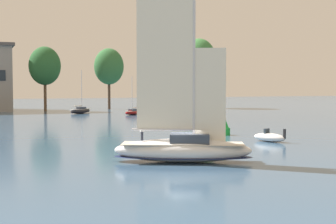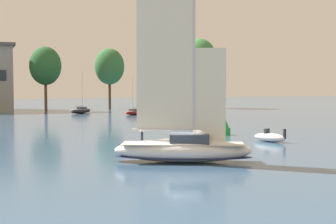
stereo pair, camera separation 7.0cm
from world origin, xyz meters
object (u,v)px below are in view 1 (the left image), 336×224
at_px(tree_shore_left, 109,67).
at_px(tree_shore_center, 199,59).
at_px(tree_shore_right, 45,66).
at_px(sailboat_moored_mid_channel, 80,111).
at_px(sailboat_moored_near_marina, 133,112).
at_px(motor_tender, 270,137).
at_px(channel_buoy, 225,128).
at_px(sailboat_main, 183,147).

bearing_deg(tree_shore_left, tree_shore_center, -7.16).
relative_size(tree_shore_right, sailboat_moored_mid_channel, 1.64).
relative_size(tree_shore_left, sailboat_moored_mid_channel, 1.68).
distance_m(tree_shore_left, sailboat_moored_mid_channel, 22.35).
relative_size(tree_shore_center, sailboat_moored_near_marina, 2.37).
distance_m(motor_tender, channel_buoy, 7.77).
bearing_deg(channel_buoy, sailboat_main, -128.46).
bearing_deg(tree_shore_right, sailboat_moored_near_marina, -54.63).
xyz_separation_m(sailboat_main, motor_tender, (14.09, 8.74, -0.68)).
distance_m(tree_shore_left, tree_shore_right, 17.31).
distance_m(tree_shore_right, sailboat_moored_mid_channel, 16.88).
height_order(tree_shore_right, sailboat_moored_mid_channel, tree_shore_right).
distance_m(sailboat_moored_near_marina, channel_buoy, 43.22).
xyz_separation_m(tree_shore_right, sailboat_moored_mid_channel, (5.81, -12.22, -10.09)).
xyz_separation_m(tree_shore_left, motor_tender, (-3.23, -76.21, -10.54)).
xyz_separation_m(sailboat_moored_mid_channel, motor_tender, (7.74, -59.73, -0.16)).
relative_size(sailboat_main, sailboat_moored_mid_channel, 1.59).
bearing_deg(sailboat_moored_mid_channel, sailboat_moored_near_marina, -44.10).
bearing_deg(sailboat_moored_near_marina, sailboat_main, -104.61).
height_order(sailboat_main, motor_tender, sailboat_main).
distance_m(tree_shore_center, sailboat_main, 92.69).
height_order(sailboat_main, channel_buoy, sailboat_main).
bearing_deg(sailboat_main, tree_shore_left, 78.48).
height_order(tree_shore_center, tree_shore_right, tree_shore_center).
xyz_separation_m(sailboat_main, sailboat_moored_near_marina, (15.53, 59.57, -0.62)).
xyz_separation_m(sailboat_main, channel_buoy, (13.04, 16.42, -0.34)).
relative_size(tree_shore_left, motor_tender, 3.81).
bearing_deg(sailboat_main, motor_tender, 31.81).
xyz_separation_m(sailboat_main, sailboat_moored_mid_channel, (6.35, 68.47, -0.52)).
height_order(tree_shore_right, sailboat_main, tree_shore_right).
bearing_deg(channel_buoy, motor_tender, -82.26).
distance_m(tree_shore_center, sailboat_moored_mid_channel, 39.88).
relative_size(tree_shore_right, motor_tender, 3.71).
xyz_separation_m(tree_shore_left, channel_buoy, (-4.28, -68.53, -10.20)).
height_order(tree_shore_left, motor_tender, tree_shore_left).
bearing_deg(tree_shore_right, sailboat_main, -90.39).
bearing_deg(sailboat_main, sailboat_moored_near_marina, 75.39).
bearing_deg(tree_shore_left, sailboat_moored_mid_channel, -123.65).
bearing_deg(tree_shore_center, tree_shore_right, -178.34).
bearing_deg(sailboat_moored_near_marina, tree_shore_center, 40.42).
height_order(sailboat_moored_mid_channel, channel_buoy, sailboat_moored_mid_channel).
height_order(tree_shore_right, motor_tender, tree_shore_right).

